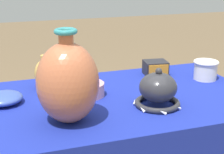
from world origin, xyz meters
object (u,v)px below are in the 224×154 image
vase_tall_bulbous (68,82)px  jar_round_ochre (46,73)px  mosaic_tile_box (155,68)px  cup_wide_ivory (206,69)px  bowl_shallow_cobalt (4,98)px  pot_squat_rose (87,89)px  vase_dome_bell (158,91)px

vase_tall_bulbous → jar_round_ochre: (-0.03, 0.37, -0.08)m
mosaic_tile_box → cup_wide_ivory: 0.24m
bowl_shallow_cobalt → pot_squat_rose: (0.34, -0.02, 0.00)m
vase_dome_bell → cup_wide_ivory: bearing=31.9°
vase_tall_bulbous → pot_squat_rose: size_ratio=2.30×
jar_round_ochre → pot_squat_rose: jar_round_ochre is taller
vase_tall_bulbous → mosaic_tile_box: 0.66m
pot_squat_rose → bowl_shallow_cobalt: bearing=176.7°
vase_tall_bulbous → bowl_shallow_cobalt: bearing=131.9°
vase_tall_bulbous → pot_squat_rose: (0.12, 0.22, -0.12)m
mosaic_tile_box → pot_squat_rose: size_ratio=0.86×
cup_wide_ivory → pot_squat_rose: size_ratio=0.84×
vase_dome_bell → vase_tall_bulbous: bearing=-176.0°
vase_tall_bulbous → cup_wide_ivory: vase_tall_bulbous is taller
vase_tall_bulbous → vase_dome_bell: (0.36, 0.03, -0.08)m
mosaic_tile_box → bowl_shallow_cobalt: size_ratio=0.83×
vase_dome_bell → jar_round_ochre: bearing=137.7°
vase_dome_bell → cup_wide_ivory: size_ratio=1.60×
bowl_shallow_cobalt → pot_squat_rose: size_ratio=1.03×
cup_wide_ivory → jar_round_ochre: jar_round_ochre is taller
mosaic_tile_box → cup_wide_ivory: bearing=-27.7°
vase_dome_bell → cup_wide_ivory: vase_dome_bell is taller
jar_round_ochre → pot_squat_rose: bearing=-45.7°
cup_wide_ivory → jar_round_ochre: bearing=170.6°
mosaic_tile_box → bowl_shallow_cobalt: 0.75m
vase_dome_bell → bowl_shallow_cobalt: bearing=159.5°
mosaic_tile_box → pot_squat_rose: bearing=-149.4°
vase_tall_bulbous → cup_wide_ivory: bearing=19.2°
vase_tall_bulbous → jar_round_ochre: bearing=94.0°
mosaic_tile_box → vase_tall_bulbous: bearing=-135.8°
cup_wide_ivory → mosaic_tile_box: bearing=144.9°
vase_dome_bell → mosaic_tile_box: vase_dome_bell is taller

